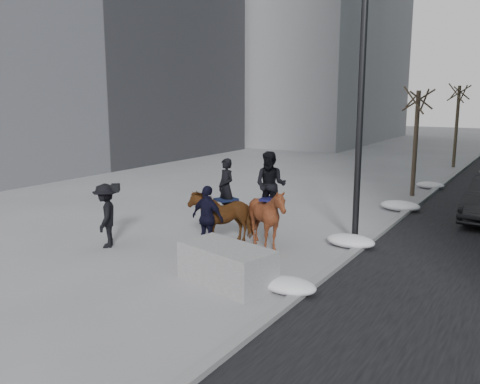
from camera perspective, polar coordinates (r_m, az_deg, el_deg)
The scene contains 11 objects.
ground at distance 13.28m, azimuth -2.74°, elevation -7.21°, with size 120.00×120.00×0.00m, color gray.
curb at distance 21.21m, azimuth 19.75°, elevation -0.81°, with size 0.25×90.00×0.12m, color gray.
planter at distance 11.28m, azimuth -1.48°, elevation -8.20°, with size 2.16×1.08×0.86m, color #959597.
tree_near at distance 21.94m, azimuth 19.13°, elevation 5.73°, with size 1.20×1.20×4.76m, color #382821, non-canonical shape.
tree_far at distance 31.70m, azimuth 23.17°, elevation 7.20°, with size 1.20×1.20×5.15m, color #372C20, non-canonical shape.
mounted_left at distance 14.21m, azimuth -1.85°, elevation -2.27°, with size 1.54×2.03×2.38m.
mounted_right at distance 13.63m, azimuth 3.18°, elevation -2.11°, with size 1.70×1.83×2.64m.
feeder at distance 13.60m, azimuth -3.64°, elevation -2.94°, with size 1.06×0.90×1.75m.
camera_crew at distance 14.32m, azimuth -14.83°, elevation -2.54°, with size 1.20×1.30×1.75m.
lamppost at distance 14.67m, azimuth 13.93°, elevation 13.99°, with size 0.25×2.93×9.09m.
snow_piles at distance 16.95m, azimuth 15.55°, elevation -3.01°, with size 1.41×15.03×0.36m.
Camera 1 is at (7.15, -10.41, 4.11)m, focal length 38.00 mm.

